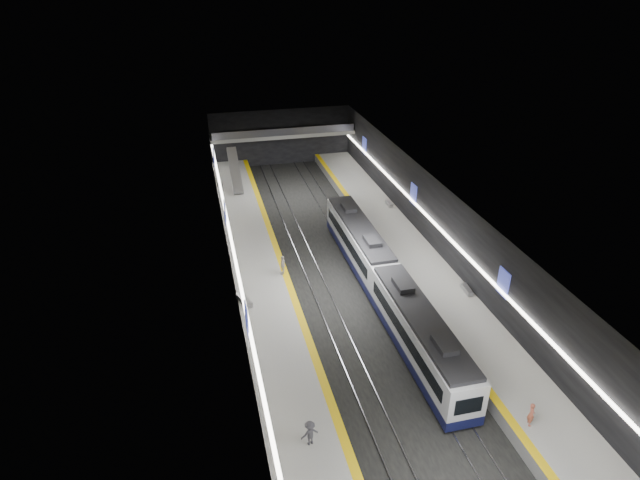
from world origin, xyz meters
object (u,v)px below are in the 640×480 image
object	(u,v)px
bench_right_far	(389,204)
bench_right_near	(467,290)
escalator	(235,170)
passenger_right_a	(531,414)
train	(385,281)
passenger_left_b	(310,433)
bench_left_far	(244,300)
passenger_left_a	(283,265)

from	to	relation	value
bench_right_far	bench_right_near	bearing A→B (deg)	-88.70
escalator	passenger_right_a	size ratio (longest dim) A/B	4.76
train	bench_right_far	size ratio (longest dim) A/B	18.59
bench_right_near	passenger_left_b	xyz separation A→B (m)	(-16.86, -12.79, 0.65)
bench_left_far	passenger_left_b	size ratio (longest dim) A/B	1.18
bench_left_far	passenger_right_a	distance (m)	23.48
bench_right_far	bench_left_far	bearing A→B (deg)	-138.73
bench_left_far	bench_right_far	size ratio (longest dim) A/B	1.25
passenger_right_a	passenger_left_b	world-z (taller)	passenger_left_b
passenger_right_a	train	bearing A→B (deg)	31.76
bench_right_far	passenger_left_b	xyz separation A→B (m)	(-16.67, -31.75, 0.66)
bench_right_far	passenger_left_b	world-z (taller)	passenger_left_b
passenger_left_a	passenger_left_b	bearing A→B (deg)	14.30
escalator	passenger_left_a	world-z (taller)	escalator
train	passenger_right_a	world-z (taller)	train
escalator	bench_left_far	xyz separation A→B (m)	(-2.00, -26.88, -1.65)
bench_left_far	bench_right_far	xyz separation A→B (m)	(18.81, 16.10, -0.05)
train	bench_right_near	size ratio (longest dim) A/B	17.71
escalator	bench_right_near	xyz separation A→B (m)	(17.00, -29.75, -1.69)
bench_right_near	passenger_right_a	size ratio (longest dim) A/B	1.01
bench_right_far	passenger_right_a	xyz separation A→B (m)	(-3.08, -33.52, 0.64)
train	escalator	world-z (taller)	escalator
escalator	passenger_left_a	size ratio (longest dim) A/B	4.30
passenger_right_a	passenger_left_a	world-z (taller)	passenger_left_a
bench_left_far	bench_right_near	xyz separation A→B (m)	(19.00, -2.87, -0.04)
escalator	passenger_left_b	world-z (taller)	escalator
bench_right_far	passenger_right_a	world-z (taller)	passenger_right_a
passenger_left_a	passenger_left_b	xyz separation A→B (m)	(-1.86, -19.51, -0.07)
escalator	passenger_left_b	size ratio (longest dim) A/B	4.66
train	passenger_left_a	bearing A→B (deg)	147.12
train	bench_right_near	bearing A→B (deg)	-12.52
escalator	passenger_left_a	distance (m)	23.13
bench_left_far	bench_right_far	bearing A→B (deg)	20.30
passenger_left_a	passenger_left_b	size ratio (longest dim) A/B	1.09
bench_right_far	passenger_left_a	size ratio (longest dim) A/B	0.87
bench_left_far	passenger_left_b	distance (m)	15.81
bench_right_far	passenger_left_b	bearing A→B (deg)	-116.99
bench_left_far	passenger_right_a	size ratio (longest dim) A/B	1.21
passenger_right_a	passenger_left_b	distance (m)	13.70
bench_left_far	passenger_left_b	bearing A→B (deg)	-102.49
escalator	bench_right_near	size ratio (longest dim) A/B	4.71
escalator	passenger_right_a	distance (m)	46.39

